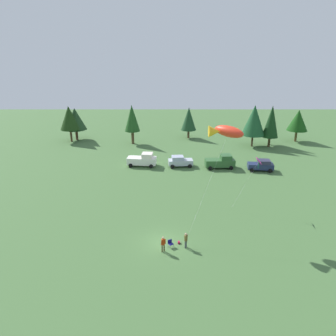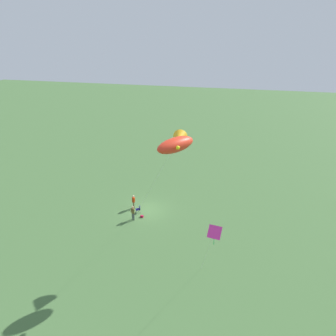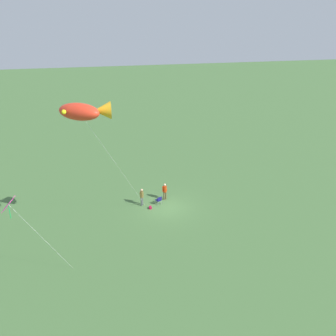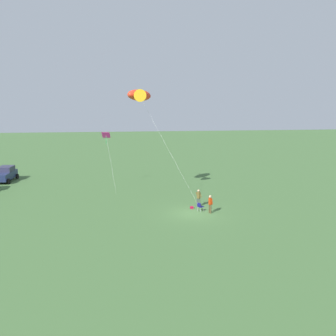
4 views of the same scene
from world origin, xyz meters
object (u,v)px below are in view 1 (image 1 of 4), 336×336
car_navy_hatch (261,165)px  car_silver_compact (180,161)px  folding_chair (170,243)px  kite_large_fish (225,131)px  truck_green_flatbed (221,162)px  person_kite_flyer (186,239)px  backpack_on_grass (179,242)px  truck_white_pickup (143,160)px  person_spectator (163,243)px  kite_diamond_rainbow (258,162)px

car_navy_hatch → car_silver_compact: bearing=176.8°
folding_chair → car_silver_compact: 24.72m
car_navy_hatch → kite_large_fish: (-9.47, -17.13, 10.06)m
kite_large_fish → truck_green_flatbed: bearing=81.2°
person_kite_flyer → truck_green_flatbed: truck_green_flatbed is taller
person_kite_flyer → car_navy_hatch: size_ratio=0.40×
backpack_on_grass → folding_chair: bearing=-144.1°
truck_white_pickup → folding_chair: bearing=-73.6°
truck_white_pickup → kite_large_fish: kite_large_fish is taller
person_spectator → kite_large_fish: kite_large_fish is taller
backpack_on_grass → car_navy_hatch: 26.38m
car_navy_hatch → kite_diamond_rainbow: 14.94m
person_spectator → kite_diamond_rainbow: kite_diamond_rainbow is taller
person_kite_flyer → backpack_on_grass: person_kite_flyer is taller
folding_chair → kite_diamond_rainbow: kite_diamond_rainbow is taller
car_navy_hatch → kite_diamond_rainbow: (-4.42, -13.28, 5.23)m
backpack_on_grass → car_silver_compact: car_silver_compact is taller
person_kite_flyer → folding_chair: bearing=-155.8°
person_kite_flyer → kite_large_fish: kite_large_fish is taller
truck_green_flatbed → folding_chair: bearing=-113.1°
folding_chair → truck_green_flatbed: (8.86, 23.94, 0.61)m
backpack_on_grass → car_navy_hatch: car_navy_hatch is taller
folding_chair → truck_white_pickup: bearing=160.3°
car_silver_compact → person_spectator: bearing=78.8°
person_kite_flyer → kite_diamond_rainbow: bearing=74.2°
person_spectator → truck_white_pickup: truck_white_pickup is taller
kite_large_fish → backpack_on_grass: bearing=-136.4°
folding_chair → kite_diamond_rainbow: bearing=99.9°
folding_chair → backpack_on_grass: folding_chair is taller
folding_chair → kite_diamond_rainbow: size_ratio=0.12×
kite_diamond_rainbow → person_kite_flyer: bearing=-134.8°
folding_chair → backpack_on_grass: bearing=95.5°
truck_green_flatbed → person_spectator: bearing=-113.9°
truck_white_pickup → kite_large_fish: size_ratio=0.44×
car_silver_compact → truck_green_flatbed: (7.03, -0.71, 0.15)m
person_kite_flyer → kite_diamond_rainbow: 14.35m
truck_white_pickup → truck_green_flatbed: same height
kite_diamond_rainbow → car_navy_hatch: bearing=71.6°
backpack_on_grass → person_kite_flyer: bearing=-48.8°
truck_green_flatbed → person_kite_flyer: bearing=-109.5°
kite_diamond_rainbow → person_spectator: bearing=-139.1°
person_kite_flyer → truck_white_pickup: bearing=133.1°
truck_green_flatbed → kite_large_fish: 21.12m
car_navy_hatch → person_spectator: bearing=-119.4°
person_spectator → truck_white_pickup: bearing=164.2°
folding_chair → person_spectator: size_ratio=0.47×
car_navy_hatch → kite_diamond_rainbow: size_ratio=0.65×
person_spectator → truck_white_pickup: size_ratio=0.34×
person_kite_flyer → folding_chair: (-1.60, 0.14, -0.53)m
person_spectator → car_silver_compact: size_ratio=0.40×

